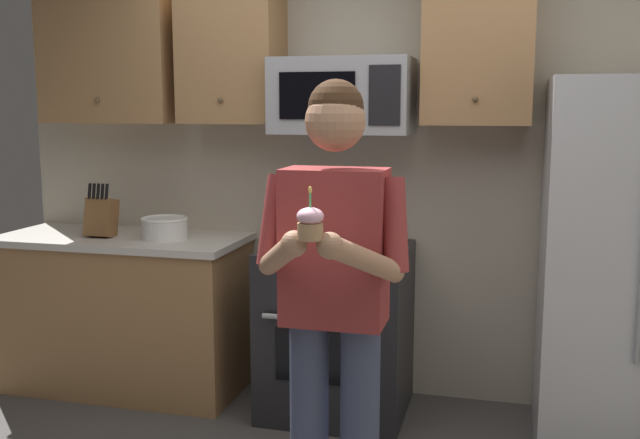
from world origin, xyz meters
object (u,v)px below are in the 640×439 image
at_px(microwave, 343,96).
at_px(bowl_large_white, 165,227).
at_px(knife_block, 101,217).
at_px(person, 334,288).
at_px(cupcake, 310,223).
at_px(oven_range, 337,330).
at_px(refrigerator, 640,268).

bearing_deg(microwave, bowl_large_white, -172.89).
bearing_deg(knife_block, person, -34.19).
height_order(bowl_large_white, cupcake, cupcake).
bearing_deg(oven_range, knife_block, -178.79).
bearing_deg(knife_block, refrigerator, -0.19).
height_order(microwave, knife_block, microwave).
height_order(oven_range, bowl_large_white, bowl_large_white).
distance_m(person, cupcake, 0.44).
relative_size(oven_range, cupcake, 5.36).
bearing_deg(cupcake, refrigerator, 49.48).
relative_size(oven_range, microwave, 1.26).
bearing_deg(cupcake, oven_range, 100.05).
bearing_deg(refrigerator, person, -137.88).
height_order(person, cupcake, person).
height_order(microwave, refrigerator, microwave).
relative_size(refrigerator, person, 1.02).
distance_m(refrigerator, knife_block, 2.90).
bearing_deg(oven_range, bowl_large_white, -179.64).
distance_m(oven_range, knife_block, 1.51).
bearing_deg(refrigerator, bowl_large_white, 179.25).
xyz_separation_m(refrigerator, bowl_large_white, (-2.51, 0.03, 0.09)).
xyz_separation_m(refrigerator, knife_block, (-2.90, 0.01, 0.14)).
height_order(oven_range, cupcake, cupcake).
height_order(oven_range, person, person).
relative_size(bowl_large_white, person, 0.15).
relative_size(refrigerator, cupcake, 10.35).
relative_size(refrigerator, knife_block, 5.63).
distance_m(bowl_large_white, person, 1.71).
height_order(knife_block, bowl_large_white, knife_block).
bearing_deg(bowl_large_white, person, -42.17).
xyz_separation_m(refrigerator, cupcake, (-1.24, -1.45, 0.39)).
bearing_deg(knife_block, cupcake, -41.27).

